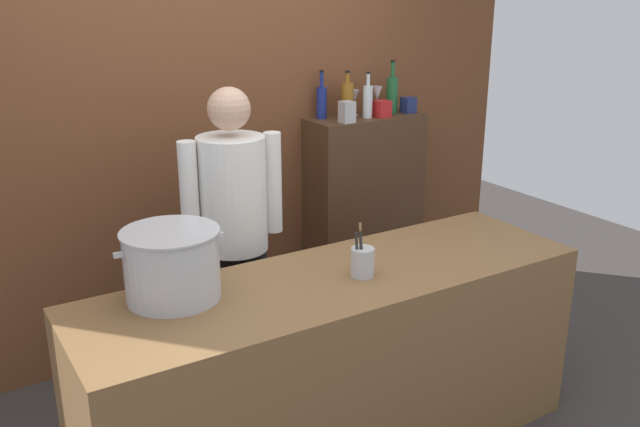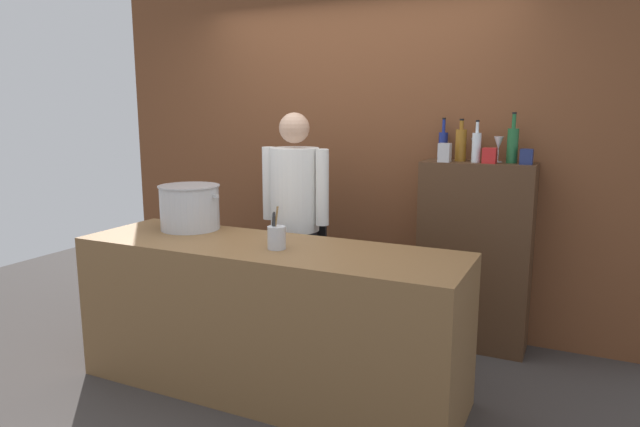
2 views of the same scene
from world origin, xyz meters
name	(u,v)px [view 1 (image 1 of 2)]	position (x,y,z in m)	size (l,w,h in m)	color
brick_back_panel	(205,97)	(0.00, 1.40, 1.50)	(4.40, 0.10, 3.00)	brown
prep_counter	(336,366)	(0.00, 0.00, 0.45)	(2.33, 0.70, 0.90)	brown
bar_cabinet	(363,216)	(0.99, 1.19, 0.66)	(0.76, 0.32, 1.33)	#472D1C
chef	(233,225)	(-0.18, 0.69, 0.96)	(0.53, 0.37, 1.66)	black
stockpot_large	(172,265)	(-0.69, 0.17, 1.05)	(0.46, 0.40, 0.29)	#B7BABF
utensil_crock	(362,261)	(0.10, -0.05, 0.97)	(0.10, 0.10, 0.24)	#B7BABF
wine_bottle_green	(392,94)	(1.20, 1.20, 1.45)	(0.07, 0.07, 0.34)	#1E592D
wine_bottle_clear	(368,101)	(0.97, 1.15, 1.43)	(0.06, 0.06, 0.28)	silver
wine_bottle_cobalt	(322,101)	(0.71, 1.28, 1.43)	(0.06, 0.06, 0.30)	navy
wine_bottle_amber	(347,100)	(0.85, 1.20, 1.44)	(0.08, 0.08, 0.29)	#8C5919
wine_glass_wide	(377,95)	(1.10, 1.23, 1.45)	(0.07, 0.07, 0.18)	silver
wine_glass_tall	(354,97)	(0.94, 1.26, 1.44)	(0.07, 0.07, 0.16)	silver
spice_tin_silver	(347,112)	(0.77, 1.08, 1.39)	(0.08, 0.08, 0.13)	#B2B2B7
spice_tin_navy	(408,105)	(1.29, 1.15, 1.38)	(0.08, 0.08, 0.10)	navy
spice_tin_red	(382,109)	(1.06, 1.12, 1.38)	(0.09, 0.09, 0.10)	red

